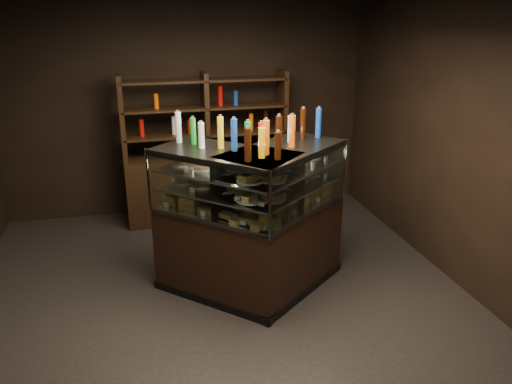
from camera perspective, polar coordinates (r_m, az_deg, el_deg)
ground at (r=5.22m, az=-4.31°, el=-11.56°), size 5.00×5.00×0.00m
room_shell at (r=4.52m, az=-4.95°, el=9.94°), size 5.02×5.02×3.01m
display_case at (r=5.07m, az=-0.22°, el=-6.01°), size 2.05×1.45×1.51m
food_display at (r=4.82m, az=-0.22°, el=0.87°), size 1.64×0.98×0.46m
bottles_top at (r=4.69m, az=-0.24°, el=6.59°), size 1.46×0.84×0.30m
potted_conifer at (r=5.45m, az=-0.14°, el=-4.33°), size 0.39×0.39×0.84m
back_shelving at (r=6.84m, az=-5.58°, el=1.87°), size 2.18×0.48×2.00m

